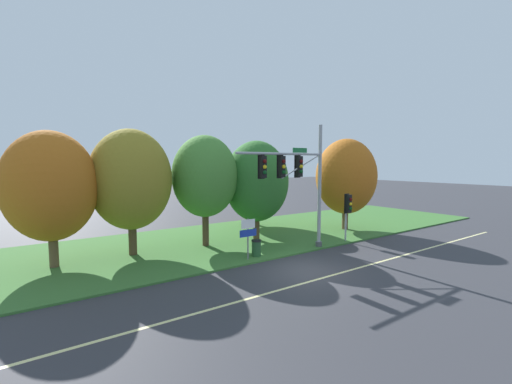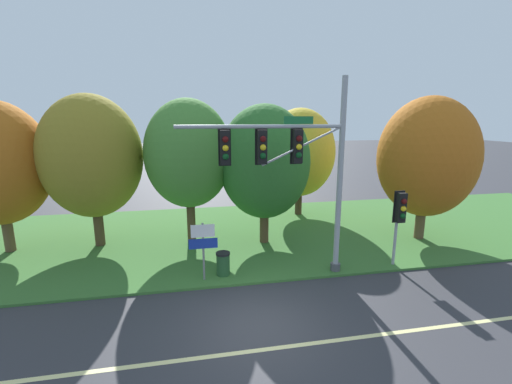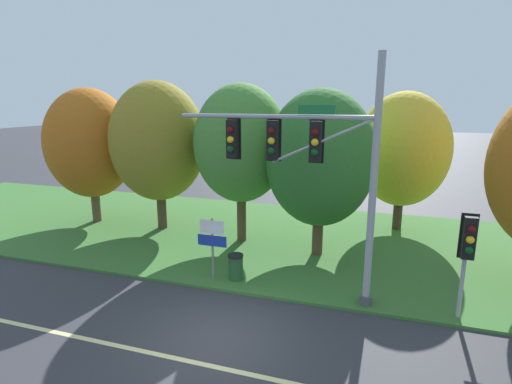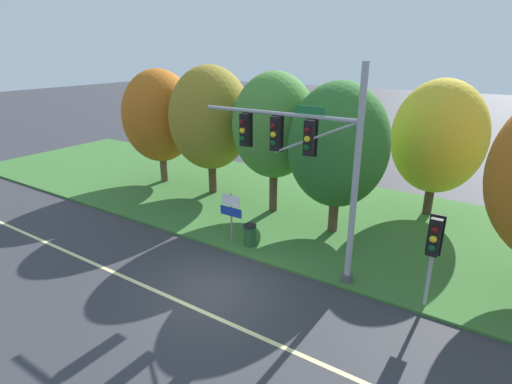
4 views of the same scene
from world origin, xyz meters
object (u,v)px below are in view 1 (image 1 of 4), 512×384
pedestrian_signal_near_kerb (348,207)px  tree_left_of_mast (131,180)px  traffic_signal_mast (298,176)px  tree_behind_signpost (205,176)px  tree_nearest_road (50,186)px  route_sign_post (248,232)px  trash_bin (256,248)px  tree_tall_centre (256,178)px  tree_right_far (346,177)px  tree_mid_verge (256,181)px

pedestrian_signal_near_kerb → tree_left_of_mast: bearing=158.8°
traffic_signal_mast → tree_left_of_mast: size_ratio=1.06×
tree_behind_signpost → tree_left_of_mast: bearing=173.6°
traffic_signal_mast → tree_nearest_road: bearing=158.4°
route_sign_post → trash_bin: (0.76, 0.29, -1.04)m
tree_tall_centre → tree_right_far: size_ratio=0.94×
route_sign_post → tree_left_of_mast: bearing=135.8°
pedestrian_signal_near_kerb → tree_behind_signpost: size_ratio=0.46×
traffic_signal_mast → tree_left_of_mast: bearing=149.5°
tree_behind_signpost → tree_mid_verge: tree_behind_signpost is taller
tree_mid_verge → trash_bin: 5.41m
tree_mid_verge → trash_bin: size_ratio=7.27×
tree_behind_signpost → tree_right_far: 11.68m
route_sign_post → tree_left_of_mast: size_ratio=0.31×
tree_tall_centre → trash_bin: 10.29m
tree_mid_verge → trash_bin: bearing=-125.6°
tree_nearest_road → pedestrian_signal_near_kerb: bearing=-16.4°
tree_mid_verge → tree_right_far: size_ratio=0.95×
tree_behind_signpost → tree_right_far: bearing=-7.8°
tree_left_of_mast → trash_bin: 8.11m
tree_left_of_mast → tree_right_far: tree_left_of_mast is taller
pedestrian_signal_near_kerb → tree_tall_centre: size_ratio=0.48×
pedestrian_signal_near_kerb → tree_left_of_mast: 13.87m
traffic_signal_mast → tree_nearest_road: 13.16m
pedestrian_signal_near_kerb → tree_nearest_road: 17.54m
pedestrian_signal_near_kerb → tree_mid_verge: tree_mid_verge is taller
tree_behind_signpost → route_sign_post: bearing=-84.2°
tree_left_of_mast → trash_bin: bearing=-38.2°
tree_nearest_road → tree_tall_centre: bearing=12.9°
tree_tall_centre → trash_bin: (-5.63, -7.87, -3.49)m
pedestrian_signal_near_kerb → trash_bin: pedestrian_signal_near_kerb is taller
tree_nearest_road → tree_tall_centre: (15.18, 3.48, -0.15)m
pedestrian_signal_near_kerb → tree_right_far: size_ratio=0.45×
tree_right_far → tree_behind_signpost: bearing=172.2°
tree_mid_verge → tree_tall_centre: tree_mid_verge is taller
route_sign_post → tree_tall_centre: bearing=51.9°
tree_left_of_mast → tree_tall_centre: bearing=17.1°
route_sign_post → tree_left_of_mast: tree_left_of_mast is taller
tree_nearest_road → tree_tall_centre: size_ratio=1.03×
tree_tall_centre → tree_right_far: 7.30m
tree_nearest_road → tree_right_far: tree_right_far is taller
route_sign_post → tree_nearest_road: 10.29m
route_sign_post → tree_right_far: 11.75m
tree_left_of_mast → tree_right_far: (15.98, -2.08, -0.14)m
traffic_signal_mast → tree_right_far: traffic_signal_mast is taller
route_sign_post → pedestrian_signal_near_kerb: bearing=-1.8°
tree_behind_signpost → trash_bin: 5.69m
route_sign_post → tree_behind_signpost: (-0.42, 4.20, 2.91)m
pedestrian_signal_near_kerb → tree_left_of_mast: size_ratio=0.45×
tree_right_far → route_sign_post: bearing=-166.8°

